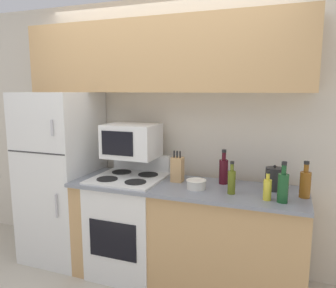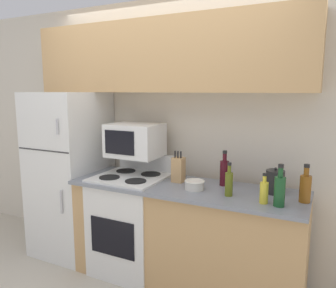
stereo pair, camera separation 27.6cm
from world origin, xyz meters
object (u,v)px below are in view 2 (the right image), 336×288
kettle (275,182)px  bottle_olive_oil (229,183)px  stove (132,221)px  bottle_cooking_spray (264,192)px  bottle_wine_red (224,172)px  microwave (135,140)px  knife_block (178,169)px  bowl (195,185)px  bottle_wine_green (280,190)px  bottle_whiskey (305,187)px  refrigerator (70,173)px

kettle → bottle_olive_oil: bearing=-144.0°
stove → bottle_olive_oil: 1.09m
bottle_cooking_spray → bottle_wine_red: 0.49m
stove → microwave: 0.77m
bottle_olive_oil → knife_block: bearing=160.1°
bowl → bottle_wine_green: size_ratio=0.56×
bottle_whiskey → bottle_wine_red: 0.66m
refrigerator → bowl: (1.43, -0.12, 0.10)m
stove → bottle_olive_oil: bottle_olive_oil is taller
stove → bottle_whiskey: bottle_whiskey is taller
knife_block → bottle_wine_red: bearing=10.4°
bottle_wine_green → bottle_olive_oil: bottle_wine_green is taller
refrigerator → bottle_wine_green: refrigerator is taller
microwave → bottle_whiskey: bearing=-3.9°
bottle_whiskey → bottle_olive_oil: bearing=-168.9°
bottle_wine_red → bottle_olive_oil: bearing=-66.3°
stove → refrigerator: bearing=176.4°
knife_block → bowl: 0.27m
bottle_cooking_spray → bottle_wine_red: (-0.38, 0.31, 0.03)m
stove → bottle_cooking_spray: 1.33m
microwave → bottle_cooking_spray: (1.24, -0.26, -0.25)m
bottle_wine_red → kettle: 0.42m
refrigerator → knife_block: size_ratio=6.04×
bowl → bottle_wine_red: (0.18, 0.23, 0.08)m
stove → kettle: (1.26, 0.12, 0.51)m
stove → microwave: size_ratio=2.23×
refrigerator → microwave: bearing=4.4°
bottle_olive_oil → refrigerator: bearing=175.1°
stove → bottle_cooking_spray: bearing=-7.1°
refrigerator → bottle_olive_oil: 1.74m
refrigerator → stove: size_ratio=1.56×
kettle → stove: bearing=-174.4°
microwave → bowl: size_ratio=2.87×
bowl → bottle_olive_oil: (0.29, -0.03, 0.06)m
bottle_olive_oil → bottle_whiskey: (0.53, 0.10, 0.01)m
bottle_whiskey → bottle_wine_green: bearing=-131.8°
bottle_wine_green → kettle: bottle_wine_green is taller
bottle_wine_green → bottle_whiskey: bottle_wine_green is taller
bottle_wine_green → bottle_olive_oil: size_ratio=1.15×
refrigerator → bottle_whiskey: size_ratio=5.97×
stove → kettle: kettle is taller
bottle_cooking_spray → kettle: size_ratio=1.06×
bowl → bottle_cooking_spray: size_ratio=0.76×
microwave → bottle_cooking_spray: microwave is taller
refrigerator → bowl: bearing=-4.6°
knife_block → bottle_whiskey: (1.04, -0.08, -0.00)m
bottle_wine_green → bottle_wine_red: bearing=146.5°
microwave → knife_block: 0.51m
knife_block → bottle_wine_green: bearing=-15.9°
bowl → kettle: bearing=17.7°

